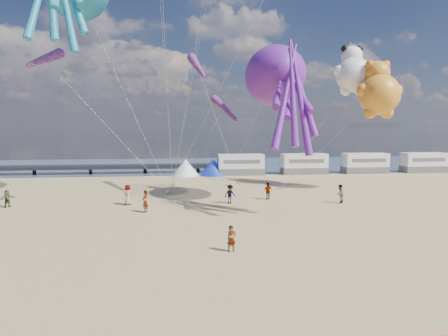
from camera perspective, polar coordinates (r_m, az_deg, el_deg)
ground at (r=18.67m, az=3.71°, el=-16.44°), size 120.00×120.00×0.00m
water at (r=72.38m, az=-4.21°, el=0.42°), size 120.00×120.00×0.00m
pier at (r=66.10m, az=-28.78°, el=-0.00°), size 60.00×3.00×0.50m
motorhome_0 at (r=57.97m, az=2.38°, el=0.49°), size 6.60×2.50×3.00m
motorhome_1 at (r=60.21m, az=11.35°, el=0.58°), size 6.60×2.50×3.00m
motorhome_2 at (r=63.80m, az=19.49°, el=0.66°), size 6.60×2.50×3.00m
motorhome_3 at (r=68.52m, az=26.63°, el=0.71°), size 6.60×2.50×3.00m
tent_white at (r=57.28m, az=-5.54°, el=0.10°), size 4.00×4.00×2.40m
tent_blue at (r=57.50m, az=-1.55°, el=0.15°), size 4.00×4.00×2.40m
standing_person at (r=22.99m, az=1.07°, el=-10.06°), size 0.64×0.51×1.51m
beachgoer_0 at (r=37.08m, az=-13.55°, el=-3.75°), size 0.79×0.79×1.85m
beachgoer_1 at (r=38.45m, az=16.22°, el=-3.56°), size 0.97×1.00×1.73m
beachgoer_2 at (r=36.74m, az=0.87°, el=-3.76°), size 1.03×0.92×1.74m
beachgoer_3 at (r=38.97m, az=6.31°, el=-3.29°), size 1.20×0.89×1.65m
beachgoer_4 at (r=39.89m, az=-28.56°, el=-3.87°), size 0.85×0.94×1.53m
beachgoer_5 at (r=33.64m, az=-11.20°, el=-4.70°), size 1.13×1.79×1.84m
sandbag_a at (r=42.22m, az=-7.81°, el=-3.57°), size 0.50×0.35×0.22m
sandbag_b at (r=47.53m, az=0.28°, el=-2.43°), size 0.50×0.35×0.22m
sandbag_c at (r=44.90m, az=8.03°, el=-2.99°), size 0.50×0.35×0.22m
sandbag_d at (r=49.07m, az=2.12°, el=-2.16°), size 0.50×0.35×0.22m
sandbag_e at (r=47.40m, az=-7.33°, el=-2.50°), size 0.50×0.35×0.22m
kite_octopus_purple at (r=37.64m, az=7.27°, el=12.96°), size 4.95×10.68×11.99m
kite_panda at (r=47.98m, az=17.99°, el=12.53°), size 5.65×5.44×6.71m
kite_teddy_orange at (r=46.06m, az=21.32°, el=9.73°), size 5.55×5.26×7.36m
windsock_left at (r=44.38m, az=-24.26°, el=14.00°), size 2.61×6.19×6.11m
windsock_mid at (r=42.37m, az=-3.79°, el=14.24°), size 2.11×6.75×6.68m
windsock_right at (r=40.67m, az=0.15°, el=8.40°), size 2.79×4.86×4.91m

